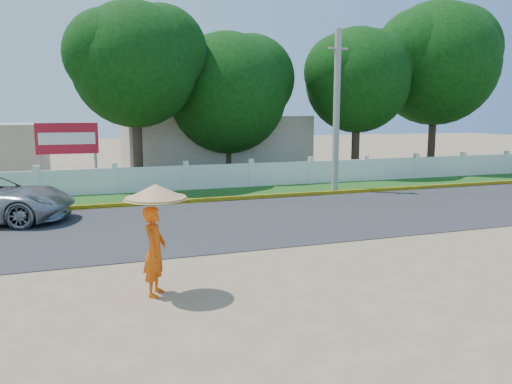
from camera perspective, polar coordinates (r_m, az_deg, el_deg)
ground at (r=11.56m, az=3.33°, el=-7.85°), size 120.00×120.00×0.00m
road at (r=15.67m, az=-3.05°, el=-3.31°), size 60.00×7.00×0.02m
grass_verge at (r=20.68m, az=-7.17°, el=-0.35°), size 60.00×3.50×0.03m
curb at (r=19.03m, az=-6.08°, el=-0.95°), size 40.00×0.18×0.16m
fence at (r=22.00m, az=-8.00°, el=1.60°), size 40.00×0.10×1.10m
building_near at (r=29.18m, az=-4.93°, el=5.52°), size 10.00×6.00×3.20m
utility_pole at (r=21.79m, az=9.18°, el=9.06°), size 0.28×0.28×6.83m
monk_with_parasol at (r=9.30m, az=-11.45°, el=-3.53°), size 1.15×1.15×2.08m
billboard at (r=22.53m, az=-20.75°, el=5.34°), size 2.50×0.13×2.95m
tree_row at (r=26.33m, az=1.52°, el=13.05°), size 36.91×7.78×9.77m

